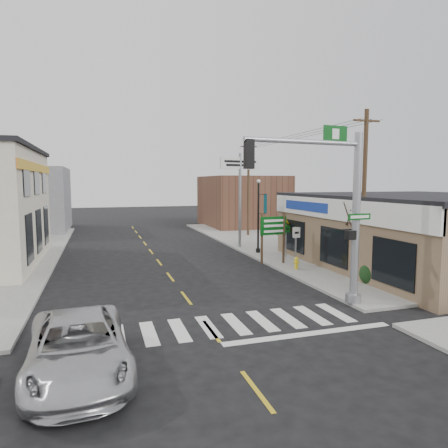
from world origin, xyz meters
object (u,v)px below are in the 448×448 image
object	(u,v)px
utility_pole_near	(364,194)
lamp_post	(259,210)
utility_pole_far	(248,187)
fire_hydrant	(296,262)
traffic_signal_pole	(338,200)
dance_center_sign	(240,177)
bare_tree	(359,209)
suv	(78,346)
guide_sign	(273,231)

from	to	relation	value
utility_pole_near	lamp_post	bearing A→B (deg)	103.41
utility_pole_near	utility_pole_far	size ratio (longest dim) A/B	0.97
fire_hydrant	lamp_post	world-z (taller)	lamp_post
traffic_signal_pole	lamp_post	distance (m)	11.94
dance_center_sign	bare_tree	size ratio (longest dim) A/B	1.56
lamp_post	bare_tree	xyz separation A→B (m)	(1.87, -8.33, 0.59)
suv	utility_pole_far	distance (m)	27.29
guide_sign	utility_pole_far	distance (m)	13.16
suv	bare_tree	bearing A→B (deg)	23.03
traffic_signal_pole	guide_sign	world-z (taller)	traffic_signal_pole
suv	bare_tree	world-z (taller)	bare_tree
lamp_post	bare_tree	world-z (taller)	lamp_post
suv	utility_pole_far	size ratio (longest dim) A/B	0.62
bare_tree	utility_pole_far	distance (m)	17.12
suv	fire_hydrant	bearing A→B (deg)	36.56
fire_hydrant	utility_pole_near	size ratio (longest dim) A/B	0.08
lamp_post	dance_center_sign	size ratio (longest dim) A/B	0.72
lamp_post	utility_pole_far	size ratio (longest dim) A/B	0.58
utility_pole_near	fire_hydrant	bearing A→B (deg)	124.10
suv	traffic_signal_pole	size ratio (longest dim) A/B	0.77
fire_hydrant	utility_pole_near	world-z (taller)	utility_pole_near
suv	utility_pole_near	distance (m)	14.75
guide_sign	utility_pole_near	bearing A→B (deg)	-67.15
traffic_signal_pole	utility_pole_far	size ratio (longest dim) A/B	0.81
traffic_signal_pole	bare_tree	distance (m)	4.92
suv	utility_pole_far	bearing A→B (deg)	56.88
suv	fire_hydrant	size ratio (longest dim) A/B	7.74
dance_center_sign	bare_tree	world-z (taller)	dance_center_sign
utility_pole_far	suv	bearing A→B (deg)	-115.28
lamp_post	dance_center_sign	distance (m)	3.52
utility_pole_near	traffic_signal_pole	bearing A→B (deg)	-137.17
utility_pole_near	dance_center_sign	bearing A→B (deg)	102.72
suv	bare_tree	distance (m)	14.63
bare_tree	guide_sign	bearing A→B (deg)	119.06
guide_sign	fire_hydrant	xyz separation A→B (m)	(0.61, -1.79, -1.56)
utility_pole_near	utility_pole_far	distance (m)	17.36
suv	dance_center_sign	xyz separation A→B (m)	(10.56, 17.26, 4.59)
suv	lamp_post	xyz separation A→B (m)	(11.01, 14.63, 2.29)
utility_pole_far	guide_sign	bearing A→B (deg)	-99.52
dance_center_sign	guide_sign	bearing A→B (deg)	-101.65
fire_hydrant	utility_pole_far	world-z (taller)	utility_pole_far
fire_hydrant	lamp_post	size ratio (longest dim) A/B	0.14
fire_hydrant	utility_pole_near	bearing A→B (deg)	-56.56
dance_center_sign	utility_pole_far	world-z (taller)	utility_pole_far
traffic_signal_pole	dance_center_sign	size ratio (longest dim) A/B	1.00
suv	dance_center_sign	distance (m)	20.74
fire_hydrant	utility_pole_far	size ratio (longest dim) A/B	0.08
traffic_signal_pole	bare_tree	bearing A→B (deg)	39.37
suv	dance_center_sign	size ratio (longest dim) A/B	0.77
lamp_post	suv	bearing A→B (deg)	-136.96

